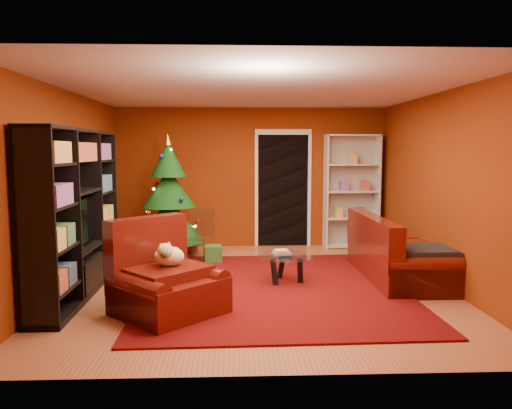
{
  "coord_description": "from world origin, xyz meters",
  "views": [
    {
      "loc": [
        -0.28,
        -6.6,
        1.82
      ],
      "look_at": [
        0.0,
        0.4,
        1.05
      ],
      "focal_mm": 35.0,
      "sensor_mm": 36.0,
      "label": 1
    }
  ],
  "objects_px": {
    "sofa": "(399,246)",
    "acrylic_chair": "(199,238)",
    "rug": "(273,288)",
    "christmas_tree": "(169,197)",
    "gift_box_teal": "(165,252)",
    "armchair": "(168,277)",
    "gift_box_green": "(213,254)",
    "gift_box_red": "(189,245)",
    "white_bookshelf": "(352,191)",
    "media_unit": "(76,213)",
    "dog": "(169,257)",
    "coffee_table": "(285,269)"
  },
  "relations": [
    {
      "from": "gift_box_teal",
      "to": "acrylic_chair",
      "type": "height_order",
      "value": "acrylic_chair"
    },
    {
      "from": "gift_box_green",
      "to": "gift_box_red",
      "type": "height_order",
      "value": "gift_box_green"
    },
    {
      "from": "media_unit",
      "to": "armchair",
      "type": "bearing_deg",
      "value": -34.78
    },
    {
      "from": "christmas_tree",
      "to": "gift_box_red",
      "type": "relative_size",
      "value": 8.72
    },
    {
      "from": "gift_box_teal",
      "to": "sofa",
      "type": "bearing_deg",
      "value": -20.63
    },
    {
      "from": "gift_box_red",
      "to": "coffee_table",
      "type": "height_order",
      "value": "coffee_table"
    },
    {
      "from": "gift_box_red",
      "to": "acrylic_chair",
      "type": "relative_size",
      "value": 0.32
    },
    {
      "from": "armchair",
      "to": "gift_box_green",
      "type": "bearing_deg",
      "value": 37.67
    },
    {
      "from": "dog",
      "to": "sofa",
      "type": "distance_m",
      "value": 3.35
    },
    {
      "from": "dog",
      "to": "acrylic_chair",
      "type": "height_order",
      "value": "dog"
    },
    {
      "from": "rug",
      "to": "christmas_tree",
      "type": "height_order",
      "value": "christmas_tree"
    },
    {
      "from": "christmas_tree",
      "to": "white_bookshelf",
      "type": "relative_size",
      "value": 0.98
    },
    {
      "from": "gift_box_green",
      "to": "coffee_table",
      "type": "relative_size",
      "value": 0.37
    },
    {
      "from": "gift_box_green",
      "to": "sofa",
      "type": "distance_m",
      "value": 2.91
    },
    {
      "from": "christmas_tree",
      "to": "gift_box_teal",
      "type": "relative_size",
      "value": 7.73
    },
    {
      "from": "media_unit",
      "to": "acrylic_chair",
      "type": "xyz_separation_m",
      "value": [
        1.38,
        1.81,
        -0.65
      ]
    },
    {
      "from": "gift_box_teal",
      "to": "acrylic_chair",
      "type": "xyz_separation_m",
      "value": [
        0.57,
        -0.12,
        0.25
      ]
    },
    {
      "from": "christmas_tree",
      "to": "white_bookshelf",
      "type": "xyz_separation_m",
      "value": [
        3.29,
        0.71,
        0.03
      ]
    },
    {
      "from": "gift_box_red",
      "to": "white_bookshelf",
      "type": "bearing_deg",
      "value": 6.09
    },
    {
      "from": "media_unit",
      "to": "christmas_tree",
      "type": "height_order",
      "value": "same"
    },
    {
      "from": "gift_box_red",
      "to": "armchair",
      "type": "distance_m",
      "value": 3.45
    },
    {
      "from": "rug",
      "to": "acrylic_chair",
      "type": "xyz_separation_m",
      "value": [
        -1.1,
        1.66,
        0.37
      ]
    },
    {
      "from": "rug",
      "to": "gift_box_teal",
      "type": "xyz_separation_m",
      "value": [
        -1.67,
        1.78,
        0.12
      ]
    },
    {
      "from": "gift_box_red",
      "to": "dog",
      "type": "xyz_separation_m",
      "value": [
        0.1,
        -3.37,
        0.52
      ]
    },
    {
      "from": "dog",
      "to": "coffee_table",
      "type": "height_order",
      "value": "dog"
    },
    {
      "from": "rug",
      "to": "acrylic_chair",
      "type": "relative_size",
      "value": 5.1
    },
    {
      "from": "rug",
      "to": "gift_box_red",
      "type": "height_order",
      "value": "gift_box_red"
    },
    {
      "from": "media_unit",
      "to": "white_bookshelf",
      "type": "xyz_separation_m",
      "value": [
        4.14,
        2.92,
        0.01
      ]
    },
    {
      "from": "rug",
      "to": "white_bookshelf",
      "type": "xyz_separation_m",
      "value": [
        1.66,
        2.77,
        1.04
      ]
    },
    {
      "from": "sofa",
      "to": "white_bookshelf",
      "type": "bearing_deg",
      "value": 3.3
    },
    {
      "from": "christmas_tree",
      "to": "dog",
      "type": "height_order",
      "value": "christmas_tree"
    },
    {
      "from": "coffee_table",
      "to": "media_unit",
      "type": "bearing_deg",
      "value": -171.35
    },
    {
      "from": "media_unit",
      "to": "acrylic_chair",
      "type": "bearing_deg",
      "value": 51.92
    },
    {
      "from": "gift_box_green",
      "to": "coffee_table",
      "type": "bearing_deg",
      "value": -51.21
    },
    {
      "from": "sofa",
      "to": "acrylic_chair",
      "type": "height_order",
      "value": "sofa"
    },
    {
      "from": "rug",
      "to": "media_unit",
      "type": "distance_m",
      "value": 2.69
    },
    {
      "from": "rug",
      "to": "gift_box_red",
      "type": "relative_size",
      "value": 16.2
    },
    {
      "from": "gift_box_red",
      "to": "white_bookshelf",
      "type": "relative_size",
      "value": 0.11
    },
    {
      "from": "sofa",
      "to": "coffee_table",
      "type": "relative_size",
      "value": 2.8
    },
    {
      "from": "media_unit",
      "to": "gift_box_green",
      "type": "distance_m",
      "value": 2.52
    },
    {
      "from": "gift_box_teal",
      "to": "dog",
      "type": "height_order",
      "value": "dog"
    },
    {
      "from": "white_bookshelf",
      "to": "gift_box_green",
      "type": "bearing_deg",
      "value": -156.93
    },
    {
      "from": "white_bookshelf",
      "to": "christmas_tree",
      "type": "bearing_deg",
      "value": -170.22
    },
    {
      "from": "gift_box_green",
      "to": "christmas_tree",
      "type": "bearing_deg",
      "value": 147.0
    },
    {
      "from": "rug",
      "to": "gift_box_teal",
      "type": "relative_size",
      "value": 14.37
    },
    {
      "from": "gift_box_green",
      "to": "acrylic_chair",
      "type": "height_order",
      "value": "acrylic_chair"
    },
    {
      "from": "media_unit",
      "to": "gift_box_green",
      "type": "xyz_separation_m",
      "value": [
        1.61,
        1.71,
        -0.9
      ]
    },
    {
      "from": "sofa",
      "to": "acrylic_chair",
      "type": "xyz_separation_m",
      "value": [
        -2.92,
        1.2,
        -0.07
      ]
    },
    {
      "from": "gift_box_teal",
      "to": "armchair",
      "type": "distance_m",
      "value": 2.81
    },
    {
      "from": "media_unit",
      "to": "armchair",
      "type": "relative_size",
      "value": 2.46
    }
  ]
}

